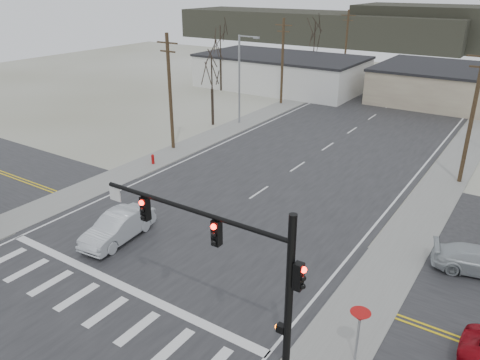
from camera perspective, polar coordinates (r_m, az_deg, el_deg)
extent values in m
plane|color=silver|center=(27.54, -6.46, -7.38)|extent=(140.00, 140.00, 0.00)
cube|color=#232325|center=(39.00, 7.70, 2.05)|extent=(18.00, 110.00, 0.05)
cube|color=#232325|center=(27.53, -6.47, -7.34)|extent=(90.00, 10.00, 0.04)
cube|color=gray|center=(48.15, -1.01, 6.36)|extent=(3.00, 90.00, 0.06)
cube|color=gray|center=(40.71, 24.41, 1.03)|extent=(3.00, 90.00, 0.06)
cylinder|color=black|center=(16.66, 5.93, -15.24)|extent=(0.28, 0.28, 7.20)
cylinder|color=black|center=(17.24, -6.13, -3.58)|extent=(8.40, 0.18, 0.18)
cube|color=black|center=(16.86, -2.87, -6.44)|extent=(0.32, 0.30, 1.00)
cube|color=black|center=(18.92, -11.46, -3.42)|extent=(0.32, 0.30, 1.00)
sphere|color=#FF0C05|center=(16.58, -3.24, -5.71)|extent=(0.22, 0.22, 0.22)
sphere|color=#FF0C05|center=(18.68, -11.90, -2.74)|extent=(0.22, 0.22, 0.22)
cube|color=black|center=(15.73, 7.13, -11.58)|extent=(0.30, 0.30, 1.00)
cube|color=silver|center=(19.99, -15.00, -1.65)|extent=(0.60, 0.04, 0.60)
cube|color=black|center=(17.38, 5.03, -17.56)|extent=(0.30, 0.25, 0.30)
sphere|color=#FF5905|center=(17.44, 4.58, -17.40)|extent=(0.18, 0.18, 0.18)
cylinder|color=#A50C0C|center=(39.01, -10.57, 2.38)|extent=(0.24, 0.24, 0.70)
sphere|color=#A50C0C|center=(38.88, -10.61, 2.93)|extent=(0.24, 0.24, 0.24)
cylinder|color=gray|center=(19.76, 14.10, -18.32)|extent=(0.10, 0.10, 2.10)
cone|color=#A50C0C|center=(19.07, 14.43, -15.83)|extent=(0.80, 0.80, 0.40)
cube|color=silver|center=(67.04, 5.02, 12.89)|extent=(22.00, 12.00, 4.20)
cube|color=black|center=(66.68, 5.08, 14.79)|extent=(22.30, 12.30, 0.30)
cylinder|color=#44361F|center=(41.35, -8.51, 10.43)|extent=(0.30, 0.30, 10.00)
cube|color=#44361F|center=(40.65, -8.87, 16.21)|extent=(2.20, 0.12, 0.12)
cube|color=#44361F|center=(40.74, -8.81, 15.23)|extent=(1.60, 0.12, 0.12)
cylinder|color=#44361F|center=(57.51, 5.18, 14.12)|extent=(0.30, 0.30, 10.00)
cube|color=#44361F|center=(57.01, 5.34, 18.29)|extent=(2.20, 0.12, 0.12)
cube|color=#44361F|center=(57.07, 5.31, 17.59)|extent=(1.60, 0.12, 0.12)
cylinder|color=#44361F|center=(75.53, 12.80, 15.80)|extent=(0.30, 0.30, 10.00)
cube|color=#44361F|center=(75.15, 13.09, 18.97)|extent=(2.20, 0.12, 0.12)
cube|color=#44361F|center=(75.20, 13.04, 18.44)|extent=(1.60, 0.12, 0.12)
cylinder|color=#44361F|center=(37.25, 26.43, 6.87)|extent=(0.30, 0.30, 10.00)
cylinder|color=gray|center=(48.90, -0.09, 12.03)|extent=(0.20, 0.20, 9.00)
cylinder|color=gray|center=(47.70, 0.95, 17.09)|extent=(2.00, 0.12, 0.12)
cube|color=gray|center=(47.18, 2.02, 16.95)|extent=(0.60, 0.25, 0.18)
cylinder|color=#30251D|center=(49.01, -3.37, 8.87)|extent=(0.28, 0.28, 3.75)
cylinder|color=#30251D|center=(48.29, -3.47, 12.75)|extent=(0.14, 0.14, 3.75)
cylinder|color=#30251D|center=(71.41, 8.86, 13.46)|extent=(0.28, 0.28, 4.50)
cylinder|color=#30251D|center=(70.87, 9.07, 16.69)|extent=(0.14, 0.14, 4.50)
cylinder|color=#30251D|center=(65.17, -2.35, 12.80)|extent=(0.28, 0.28, 4.50)
cylinder|color=#30251D|center=(64.57, -2.41, 16.33)|extent=(0.14, 0.14, 4.50)
cube|color=#333026|center=(121.47, 9.28, 17.92)|extent=(70.00, 18.00, 7.00)
imported|color=#B1B6BC|center=(27.93, -14.67, -5.56)|extent=(2.21, 5.10, 1.63)
imported|color=black|center=(70.63, 25.35, 10.23)|extent=(2.63, 5.25, 1.46)
imported|color=black|center=(79.74, 22.74, 11.93)|extent=(3.27, 4.84, 1.53)
imported|color=#A8AFB3|center=(27.21, 27.21, -8.76)|extent=(4.96, 2.99, 1.35)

